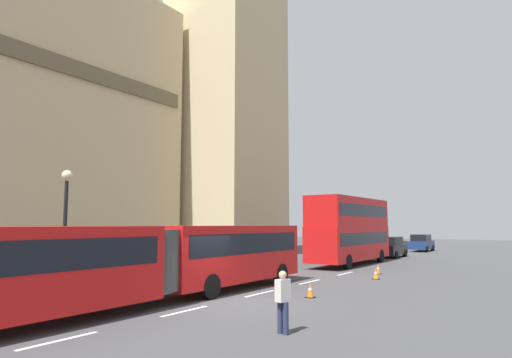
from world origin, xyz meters
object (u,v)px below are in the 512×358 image
at_px(double_decker_bus, 350,228).
at_px(traffic_cone_middle, 376,274).
at_px(sedan_lead, 391,247).
at_px(street_lamp, 65,222).
at_px(pedestrian_near_cones, 283,300).
at_px(traffic_cone_west, 310,291).
at_px(articulated_bus, 150,257).
at_px(sedan_trailing, 422,243).
at_px(traffic_cone_east, 378,269).

distance_m(double_decker_bus, traffic_cone_middle, 8.89).
height_order(double_decker_bus, sedan_lead, double_decker_bus).
distance_m(street_lamp, pedestrian_near_cones, 11.07).
relative_size(traffic_cone_middle, street_lamp, 0.11).
relative_size(traffic_cone_west, traffic_cone_middle, 1.00).
bearing_deg(articulated_bus, sedan_lead, -0.48).
bearing_deg(articulated_bus, sedan_trailing, -0.44).
bearing_deg(traffic_cone_middle, street_lamp, 145.13).
distance_m(sedan_trailing, traffic_cone_west, 34.53).
xyz_separation_m(double_decker_bus, street_lamp, (-20.14, 4.50, 0.35)).
height_order(sedan_trailing, traffic_cone_west, sedan_trailing).
bearing_deg(sedan_lead, traffic_cone_east, -165.77).
height_order(sedan_lead, traffic_cone_west, sedan_lead).
xyz_separation_m(articulated_bus, sedan_lead, (28.29, -0.24, -0.83)).
bearing_deg(traffic_cone_west, traffic_cone_east, 3.17).
distance_m(articulated_bus, sedan_trailing, 39.07).
bearing_deg(traffic_cone_west, pedestrian_near_cones, -159.64).
xyz_separation_m(street_lamp, pedestrian_near_cones, (-0.21, -10.86, -2.14)).
xyz_separation_m(traffic_cone_east, street_lamp, (-15.35, 8.20, 2.77)).
distance_m(sedan_lead, pedestrian_near_cones, 29.84).
relative_size(articulated_bus, street_lamp, 3.46).
bearing_deg(pedestrian_near_cones, traffic_cone_east, 9.68).
bearing_deg(double_decker_bus, traffic_cone_middle, -148.88).
bearing_deg(street_lamp, pedestrian_near_cones, -91.13).
relative_size(sedan_trailing, street_lamp, 0.83).
relative_size(articulated_bus, sedan_lead, 4.15).
bearing_deg(street_lamp, traffic_cone_middle, -34.87).
relative_size(double_decker_bus, sedan_trailing, 2.33).
relative_size(double_decker_bus, street_lamp, 1.95).
distance_m(sedan_lead, sedan_trailing, 10.77).
bearing_deg(pedestrian_near_cones, sedan_trailing, 8.60).
relative_size(traffic_cone_east, pedestrian_near_cones, 0.34).
bearing_deg(traffic_cone_east, double_decker_bus, 37.68).
bearing_deg(sedan_lead, traffic_cone_middle, -165.50).
xyz_separation_m(sedan_lead, traffic_cone_middle, (-16.18, -4.18, -0.63)).
bearing_deg(double_decker_bus, street_lamp, 167.39).
bearing_deg(sedan_lead, articulated_bus, 179.52).
distance_m(sedan_lead, traffic_cone_middle, 16.72).
bearing_deg(street_lamp, double_decker_bus, -12.61).
xyz_separation_m(articulated_bus, traffic_cone_east, (14.65, -3.70, -1.46)).
relative_size(double_decker_bus, sedan_lead, 2.33).
distance_m(traffic_cone_west, pedestrian_near_cones, 6.09).
xyz_separation_m(traffic_cone_west, pedestrian_near_cones, (-5.68, -2.11, 0.63)).
bearing_deg(pedestrian_near_cones, articulated_bus, 81.82).
bearing_deg(sedan_trailing, traffic_cone_middle, -171.31).
height_order(articulated_bus, traffic_cone_middle, articulated_bus).
height_order(articulated_bus, sedan_trailing, articulated_bus).
xyz_separation_m(sedan_lead, traffic_cone_east, (-13.64, -3.46, -0.63)).
distance_m(double_decker_bus, sedan_lead, 9.04).
bearing_deg(traffic_cone_middle, articulated_bus, 159.95).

